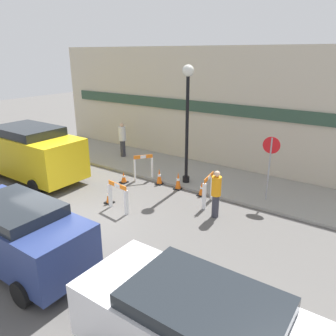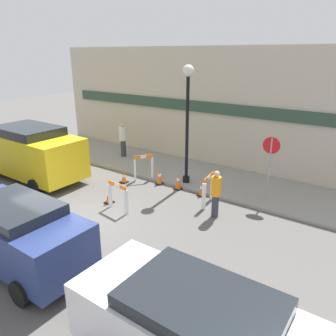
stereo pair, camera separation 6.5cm
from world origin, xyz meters
The scene contains 18 objects.
ground_plane centered at (0.00, 0.00, 0.00)m, with size 60.00×60.00×0.00m, color #565451.
sidewalk_slab centered at (0.00, 6.13, 0.05)m, with size 18.00×3.25×0.11m.
storefront_facade centered at (0.00, 7.83, 2.75)m, with size 18.00×0.22×5.50m.
streetlamp_post centered at (1.11, 5.02, 3.14)m, with size 0.44×0.44×4.68m.
stop_sign centered at (4.43, 5.25, 1.69)m, with size 0.60×0.08×2.36m.
barricade_0 centered at (0.48, 1.62, 0.56)m, with size 0.94×0.25×1.02m.
barricade_1 centered at (2.78, 3.86, 0.62)m, with size 0.28×0.96×1.12m.
barricade_2 centered at (-0.62, 4.35, 0.61)m, with size 0.60×0.73×1.14m.
traffic_cone_0 centered at (2.21, 4.40, 0.27)m, with size 0.30×0.30×0.56m.
traffic_cone_1 centered at (1.13, 4.40, 0.35)m, with size 0.30×0.30×0.73m.
traffic_cone_2 centered at (-1.14, 3.66, 0.23)m, with size 0.30×0.30×0.49m.
traffic_cone_3 centered at (0.18, 4.40, 0.33)m, with size 0.30×0.30×0.68m.
traffic_cone_4 centered at (-0.21, 1.87, 0.27)m, with size 0.30×0.30×0.57m.
person_worker centered at (3.43, 3.15, 0.88)m, with size 0.36×0.36×1.63m.
person_pedestrian centered at (-3.47, 6.16, 1.05)m, with size 0.48×0.48×1.75m.
parked_car_1 centered at (0.63, -2.09, 0.99)m, with size 4.15×1.85×1.77m.
parked_car_2 centered at (5.90, -2.09, 0.93)m, with size 4.50×1.97×1.64m.
work_van centered at (-4.74, 1.79, 1.26)m, with size 5.09×2.23×2.29m.
Camera 2 is at (7.86, -5.75, 5.21)m, focal length 35.00 mm.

